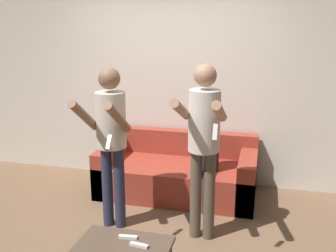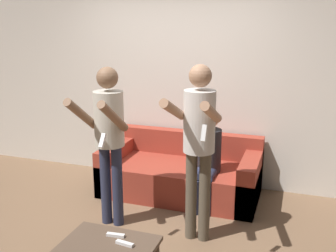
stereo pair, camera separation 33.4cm
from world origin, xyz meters
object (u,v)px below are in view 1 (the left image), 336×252
(couch, at_px, (178,174))
(remote_near, at_px, (139,245))
(person_standing_right, at_px, (204,135))
(person_seated, at_px, (206,154))
(person_standing_left, at_px, (111,132))
(remote_far, at_px, (128,237))

(couch, height_order, remote_near, couch)
(couch, distance_m, person_standing_right, 1.36)
(remote_near, bearing_deg, person_standing_right, 69.64)
(person_seated, bearing_deg, remote_near, -98.57)
(person_standing_right, xyz_separation_m, remote_near, (-0.34, -0.92, -0.65))
(person_seated, bearing_deg, person_standing_left, -137.48)
(person_standing_left, bearing_deg, couch, 64.82)
(couch, relative_size, person_standing_right, 1.11)
(person_standing_left, xyz_separation_m, remote_far, (0.46, -0.83, -0.61))
(person_seated, height_order, remote_near, person_seated)
(couch, xyz_separation_m, remote_near, (0.12, -1.90, 0.16))
(person_standing_left, distance_m, remote_near, 1.25)
(person_standing_left, bearing_deg, person_standing_right, -0.10)
(remote_near, relative_size, remote_far, 1.00)
(person_standing_left, bearing_deg, person_seated, 42.52)
(person_standing_left, xyz_separation_m, person_standing_right, (0.92, -0.00, 0.04))
(person_standing_right, bearing_deg, person_standing_left, 179.90)
(person_standing_right, relative_size, remote_near, 11.16)
(couch, xyz_separation_m, person_standing_left, (-0.46, -0.98, 0.77))
(person_standing_right, distance_m, remote_far, 1.15)
(couch, height_order, person_standing_right, person_standing_right)
(person_standing_right, bearing_deg, person_seated, 96.35)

